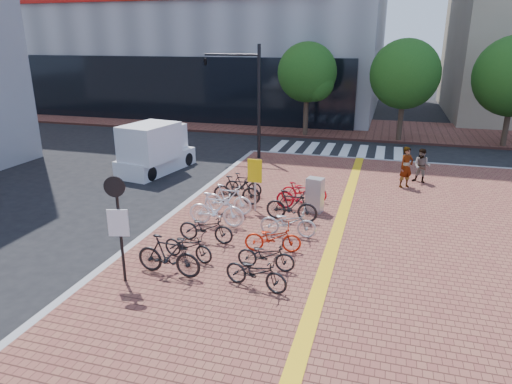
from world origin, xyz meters
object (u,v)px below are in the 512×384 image
(utility_box, at_px, (315,195))
(traffic_light_pole, at_px, (234,80))
(bike_0, at_px, (168,255))
(bike_5, at_px, (237,190))
(bike_3, at_px, (216,210))
(pedestrian_b, at_px, (422,166))
(bike_4, at_px, (228,199))
(notice_sign, at_px, (118,217))
(bike_9, at_px, (273,238))
(bike_7, at_px, (256,272))
(yellow_sign, at_px, (255,176))
(bike_10, at_px, (288,222))
(pedestrian_a, at_px, (406,167))
(bike_13, at_px, (304,190))
(bike_6, at_px, (243,185))
(bike_12, at_px, (300,196))
(box_truck, at_px, (155,148))
(bike_2, at_px, (206,228))
(bike_11, at_px, (292,206))
(bike_8, at_px, (266,255))
(bike_1, at_px, (188,246))

(utility_box, height_order, traffic_light_pole, traffic_light_pole)
(bike_0, bearing_deg, bike_5, 3.20)
(bike_3, bearing_deg, pedestrian_b, -45.46)
(traffic_light_pole, bearing_deg, bike_0, -78.87)
(bike_4, height_order, utility_box, utility_box)
(notice_sign, bearing_deg, bike_9, 40.79)
(bike_0, height_order, bike_7, bike_0)
(utility_box, bearing_deg, yellow_sign, -165.13)
(bike_10, relative_size, pedestrian_a, 1.03)
(bike_3, xyz_separation_m, bike_13, (2.39, 3.24, -0.12))
(bike_7, bearing_deg, utility_box, 5.77)
(bike_6, bearing_deg, traffic_light_pole, 23.94)
(bike_7, relative_size, bike_12, 0.99)
(bike_6, xyz_separation_m, bike_12, (2.48, -0.91, 0.06))
(bike_9, height_order, box_truck, box_truck)
(bike_9, relative_size, notice_sign, 0.58)
(bike_2, distance_m, bike_7, 3.23)
(traffic_light_pole, bearing_deg, bike_12, -55.15)
(pedestrian_a, height_order, pedestrian_b, pedestrian_a)
(bike_9, xyz_separation_m, bike_13, (0.07, 4.62, 0.02))
(bike_9, relative_size, traffic_light_pole, 0.29)
(bike_6, bearing_deg, utility_box, -105.57)
(bike_11, distance_m, box_truck, 9.29)
(bike_6, relative_size, bike_12, 0.89)
(bike_8, bearing_deg, bike_11, 0.45)
(bike_1, bearing_deg, pedestrian_b, -24.20)
(bike_10, xyz_separation_m, notice_sign, (-3.48, -4.06, 1.34))
(bike_12, distance_m, bike_13, 0.86)
(bike_0, bearing_deg, utility_box, -24.09)
(bike_0, bearing_deg, bike_8, -64.22)
(pedestrian_a, bearing_deg, bike_4, -178.47)
(pedestrian_a, bearing_deg, pedestrian_b, 15.05)
(bike_13, bearing_deg, bike_3, 137.13)
(pedestrian_a, xyz_separation_m, notice_sign, (-7.17, -10.53, 0.94))
(bike_11, distance_m, bike_12, 1.22)
(bike_5, height_order, bike_10, bike_5)
(notice_sign, bearing_deg, bike_0, 35.35)
(bike_10, xyz_separation_m, pedestrian_b, (4.38, 7.36, 0.28))
(bike_2, xyz_separation_m, bike_12, (2.24, 3.66, 0.06))
(bike_10, distance_m, pedestrian_a, 7.46)
(bike_3, xyz_separation_m, pedestrian_a, (6.20, 6.31, 0.29))
(bike_12, relative_size, notice_sign, 0.61)
(utility_box, bearing_deg, bike_6, 162.19)
(bike_10, distance_m, notice_sign, 5.52)
(bike_7, xyz_separation_m, bike_9, (-0.11, 2.18, -0.01))
(bike_2, bearing_deg, bike_3, 5.93)
(bike_0, distance_m, bike_1, 0.99)
(bike_1, distance_m, bike_8, 2.30)
(bike_12, bearing_deg, bike_3, 129.95)
(bike_0, xyz_separation_m, bike_4, (-0.02, 4.75, -0.02))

